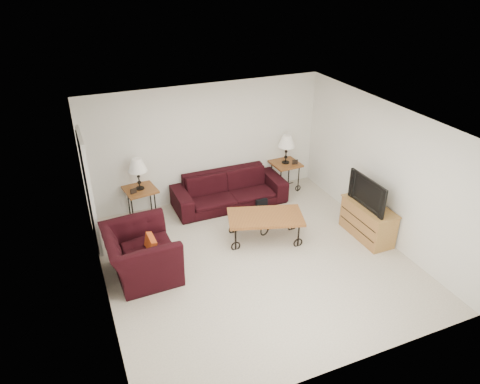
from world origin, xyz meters
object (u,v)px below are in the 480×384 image
at_px(side_table_left, 142,203).
at_px(coffee_table, 265,227).
at_px(lamp_left, 138,174).
at_px(armchair, 141,253).
at_px(side_table_right, 285,176).
at_px(sofa, 229,190).
at_px(backpack, 259,198).
at_px(lamp_right, 286,149).
at_px(television, 371,192).
at_px(tv_stand, 368,221).

height_order(side_table_left, coffee_table, side_table_left).
height_order(lamp_left, armchair, lamp_left).
xyz_separation_m(side_table_right, lamp_left, (-3.22, 0.00, 0.65)).
relative_size(sofa, backpack, 4.78).
bearing_deg(lamp_left, coffee_table, -40.91).
xyz_separation_m(lamp_right, armchair, (-3.59, -1.81, -0.55)).
bearing_deg(sofa, armchair, -143.31).
distance_m(side_table_left, armchair, 1.85).
bearing_deg(lamp_right, sofa, -172.72).
relative_size(side_table_right, television, 0.65).
height_order(sofa, side_table_left, sofa).
bearing_deg(coffee_table, tv_stand, -19.63).
height_order(sofa, backpack, sofa).
bearing_deg(lamp_right, armchair, -153.29).
bearing_deg(television, lamp_right, -168.00).
bearing_deg(armchair, television, -98.65).
xyz_separation_m(armchair, tv_stand, (4.11, -0.50, -0.08)).
bearing_deg(tv_stand, coffee_table, 160.37).
xyz_separation_m(lamp_left, armchair, (-0.38, -1.81, -0.56)).
bearing_deg(lamp_right, backpack, -147.06).
height_order(side_table_right, lamp_right, lamp_right).
relative_size(side_table_right, armchair, 0.51).
distance_m(television, backpack, 2.33).
bearing_deg(television, backpack, -140.79).
height_order(armchair, television, television).
bearing_deg(tv_stand, television, -180.00).
relative_size(side_table_left, tv_stand, 0.58).
height_order(side_table_right, tv_stand, tv_stand).
bearing_deg(coffee_table, sofa, 94.55).
xyz_separation_m(sofa, side_table_left, (-1.81, 0.18, -0.02)).
distance_m(side_table_right, armchair, 4.02).
height_order(sofa, lamp_left, lamp_left).
bearing_deg(lamp_right, television, -78.00).
distance_m(side_table_left, backpack, 2.38).
xyz_separation_m(coffee_table, backpack, (0.38, 1.08, -0.01)).
xyz_separation_m(sofa, tv_stand, (1.92, -2.13, -0.01)).
xyz_separation_m(tv_stand, television, (-0.02, -0.00, 0.61)).
distance_m(lamp_left, tv_stand, 4.43).
relative_size(lamp_left, coffee_table, 0.48).
distance_m(sofa, lamp_left, 1.92).
height_order(side_table_right, coffee_table, side_table_right).
bearing_deg(lamp_left, side_table_right, 0.00).
relative_size(coffee_table, tv_stand, 1.23).
xyz_separation_m(side_table_right, coffee_table, (-1.29, -1.67, -0.07)).
xyz_separation_m(lamp_right, tv_stand, (0.51, -2.31, -0.63)).
bearing_deg(sofa, side_table_right, 7.28).
height_order(television, backpack, television).
bearing_deg(side_table_right, lamp_right, 0.00).
bearing_deg(coffee_table, lamp_right, 52.34).
bearing_deg(side_table_right, lamp_left, 180.00).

